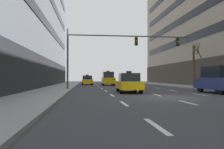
% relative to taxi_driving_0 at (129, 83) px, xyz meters
% --- Properties ---
extents(ground_plane, '(120.00, 120.00, 0.00)m').
position_rel_taxi_driving_0_xyz_m(ground_plane, '(1.52, -4.68, -0.79)').
color(ground_plane, '#38383D').
extents(sidewalk_left, '(3.53, 80.00, 0.14)m').
position_rel_taxi_driving_0_xyz_m(sidewalk_left, '(-6.71, -4.68, -0.72)').
color(sidewalk_left, gray).
rests_on(sidewalk_left, ground).
extents(lane_stripe_l1_s2, '(0.16, 2.00, 0.01)m').
position_rel_taxi_driving_0_xyz_m(lane_stripe_l1_s2, '(-1.71, -12.68, -0.79)').
color(lane_stripe_l1_s2, silver).
rests_on(lane_stripe_l1_s2, ground).
extents(lane_stripe_l1_s3, '(0.16, 2.00, 0.01)m').
position_rel_taxi_driving_0_xyz_m(lane_stripe_l1_s3, '(-1.71, -7.68, -0.79)').
color(lane_stripe_l1_s3, silver).
rests_on(lane_stripe_l1_s3, ground).
extents(lane_stripe_l1_s4, '(0.16, 2.00, 0.01)m').
position_rel_taxi_driving_0_xyz_m(lane_stripe_l1_s4, '(-1.71, -2.68, -0.79)').
color(lane_stripe_l1_s4, silver).
rests_on(lane_stripe_l1_s4, ground).
extents(lane_stripe_l1_s5, '(0.16, 2.00, 0.01)m').
position_rel_taxi_driving_0_xyz_m(lane_stripe_l1_s5, '(-1.71, 2.32, -0.79)').
color(lane_stripe_l1_s5, silver).
rests_on(lane_stripe_l1_s5, ground).
extents(lane_stripe_l1_s6, '(0.16, 2.00, 0.01)m').
position_rel_taxi_driving_0_xyz_m(lane_stripe_l1_s6, '(-1.71, 7.32, -0.79)').
color(lane_stripe_l1_s6, silver).
rests_on(lane_stripe_l1_s6, ground).
extents(lane_stripe_l1_s7, '(0.16, 2.00, 0.01)m').
position_rel_taxi_driving_0_xyz_m(lane_stripe_l1_s7, '(-1.71, 12.32, -0.79)').
color(lane_stripe_l1_s7, silver).
rests_on(lane_stripe_l1_s7, ground).
extents(lane_stripe_l1_s8, '(0.16, 2.00, 0.01)m').
position_rel_taxi_driving_0_xyz_m(lane_stripe_l1_s8, '(-1.71, 17.32, -0.79)').
color(lane_stripe_l1_s8, silver).
rests_on(lane_stripe_l1_s8, ground).
extents(lane_stripe_l1_s9, '(0.16, 2.00, 0.01)m').
position_rel_taxi_driving_0_xyz_m(lane_stripe_l1_s9, '(-1.71, 22.32, -0.79)').
color(lane_stripe_l1_s9, silver).
rests_on(lane_stripe_l1_s9, ground).
extents(lane_stripe_l1_s10, '(0.16, 2.00, 0.01)m').
position_rel_taxi_driving_0_xyz_m(lane_stripe_l1_s10, '(-1.71, 27.32, -0.79)').
color(lane_stripe_l1_s10, silver).
rests_on(lane_stripe_l1_s10, ground).
extents(lane_stripe_l2_s3, '(0.16, 2.00, 0.01)m').
position_rel_taxi_driving_0_xyz_m(lane_stripe_l2_s3, '(1.52, -7.68, -0.79)').
color(lane_stripe_l2_s3, silver).
rests_on(lane_stripe_l2_s3, ground).
extents(lane_stripe_l2_s4, '(0.16, 2.00, 0.01)m').
position_rel_taxi_driving_0_xyz_m(lane_stripe_l2_s4, '(1.52, -2.68, -0.79)').
color(lane_stripe_l2_s4, silver).
rests_on(lane_stripe_l2_s4, ground).
extents(lane_stripe_l2_s5, '(0.16, 2.00, 0.01)m').
position_rel_taxi_driving_0_xyz_m(lane_stripe_l2_s5, '(1.52, 2.32, -0.79)').
color(lane_stripe_l2_s5, silver).
rests_on(lane_stripe_l2_s5, ground).
extents(lane_stripe_l2_s6, '(0.16, 2.00, 0.01)m').
position_rel_taxi_driving_0_xyz_m(lane_stripe_l2_s6, '(1.52, 7.32, -0.79)').
color(lane_stripe_l2_s6, silver).
rests_on(lane_stripe_l2_s6, ground).
extents(lane_stripe_l2_s7, '(0.16, 2.00, 0.01)m').
position_rel_taxi_driving_0_xyz_m(lane_stripe_l2_s7, '(1.52, 12.32, -0.79)').
color(lane_stripe_l2_s7, silver).
rests_on(lane_stripe_l2_s7, ground).
extents(lane_stripe_l2_s8, '(0.16, 2.00, 0.01)m').
position_rel_taxi_driving_0_xyz_m(lane_stripe_l2_s8, '(1.52, 17.32, -0.79)').
color(lane_stripe_l2_s8, silver).
rests_on(lane_stripe_l2_s8, ground).
extents(lane_stripe_l2_s9, '(0.16, 2.00, 0.01)m').
position_rel_taxi_driving_0_xyz_m(lane_stripe_l2_s9, '(1.52, 22.32, -0.79)').
color(lane_stripe_l2_s9, silver).
rests_on(lane_stripe_l2_s9, ground).
extents(lane_stripe_l2_s10, '(0.16, 2.00, 0.01)m').
position_rel_taxi_driving_0_xyz_m(lane_stripe_l2_s10, '(1.52, 27.32, -0.79)').
color(lane_stripe_l2_s10, silver).
rests_on(lane_stripe_l2_s10, ground).
extents(lane_stripe_l3_s4, '(0.16, 2.00, 0.01)m').
position_rel_taxi_driving_0_xyz_m(lane_stripe_l3_s4, '(4.75, -2.68, -0.79)').
color(lane_stripe_l3_s4, silver).
rests_on(lane_stripe_l3_s4, ground).
extents(lane_stripe_l3_s5, '(0.16, 2.00, 0.01)m').
position_rel_taxi_driving_0_xyz_m(lane_stripe_l3_s5, '(4.75, 2.32, -0.79)').
color(lane_stripe_l3_s5, silver).
rests_on(lane_stripe_l3_s5, ground).
extents(lane_stripe_l3_s6, '(0.16, 2.00, 0.01)m').
position_rel_taxi_driving_0_xyz_m(lane_stripe_l3_s6, '(4.75, 7.32, -0.79)').
color(lane_stripe_l3_s6, silver).
rests_on(lane_stripe_l3_s6, ground).
extents(lane_stripe_l3_s7, '(0.16, 2.00, 0.01)m').
position_rel_taxi_driving_0_xyz_m(lane_stripe_l3_s7, '(4.75, 12.32, -0.79)').
color(lane_stripe_l3_s7, silver).
rests_on(lane_stripe_l3_s7, ground).
extents(lane_stripe_l3_s8, '(0.16, 2.00, 0.01)m').
position_rel_taxi_driving_0_xyz_m(lane_stripe_l3_s8, '(4.75, 17.32, -0.79)').
color(lane_stripe_l3_s8, silver).
rests_on(lane_stripe_l3_s8, ground).
extents(lane_stripe_l3_s9, '(0.16, 2.00, 0.01)m').
position_rel_taxi_driving_0_xyz_m(lane_stripe_l3_s9, '(4.75, 22.32, -0.79)').
color(lane_stripe_l3_s9, silver).
rests_on(lane_stripe_l3_s9, ground).
extents(lane_stripe_l3_s10, '(0.16, 2.00, 0.01)m').
position_rel_taxi_driving_0_xyz_m(lane_stripe_l3_s10, '(4.75, 27.32, -0.79)').
color(lane_stripe_l3_s10, silver).
rests_on(lane_stripe_l3_s10, ground).
extents(taxi_driving_0, '(1.99, 4.37, 1.78)m').
position_rel_taxi_driving_0_xyz_m(taxi_driving_0, '(0.00, 0.00, 0.00)').
color(taxi_driving_0, black).
rests_on(taxi_driving_0, ground).
extents(taxi_driving_1, '(1.90, 4.24, 1.74)m').
position_rel_taxi_driving_0_xyz_m(taxi_driving_1, '(-3.35, 19.49, -0.02)').
color(taxi_driving_1, black).
rests_on(taxi_driving_1, ground).
extents(car_driving_2, '(1.97, 4.33, 1.59)m').
position_rel_taxi_driving_0_xyz_m(car_driving_2, '(3.25, 15.06, -0.01)').
color(car_driving_2, black).
rests_on(car_driving_2, ground).
extents(taxi_driving_3, '(1.84, 4.38, 2.30)m').
position_rel_taxi_driving_0_xyz_m(taxi_driving_3, '(-0.11, 16.52, 0.26)').
color(taxi_driving_3, black).
rests_on(taxi_driving_3, ground).
extents(car_parked_2, '(1.98, 4.52, 2.17)m').
position_rel_taxi_driving_0_xyz_m(car_parked_2, '(6.93, -1.75, 0.28)').
color(car_parked_2, black).
rests_on(car_parked_2, ground).
extents(traffic_signal_0, '(12.62, 0.35, 5.93)m').
position_rel_taxi_driving_0_xyz_m(traffic_signal_0, '(-0.64, 3.97, 3.65)').
color(traffic_signal_0, '#4C4C51').
rests_on(traffic_signal_0, sidewalk_left).
extents(street_tree_0, '(1.42, 1.70, 5.28)m').
position_rel_taxi_driving_0_xyz_m(street_tree_0, '(9.43, 7.27, 2.04)').
color(street_tree_0, '#4C3823').
rests_on(street_tree_0, sidewalk_right).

